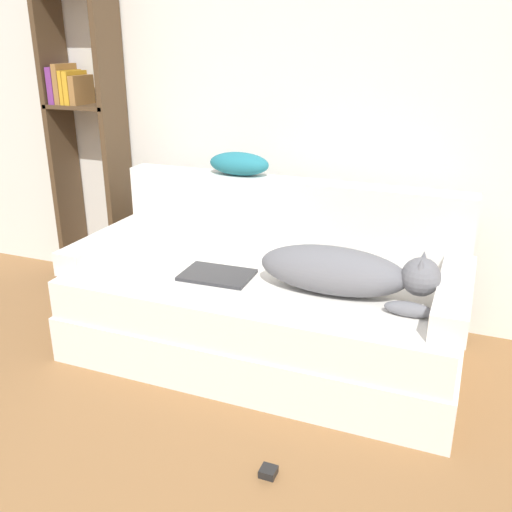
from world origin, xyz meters
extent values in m
cube|color=silver|center=(0.00, 2.57, 1.35)|extent=(7.48, 0.06, 2.70)
cube|color=silver|center=(0.20, 1.87, 0.12)|extent=(1.99, 0.94, 0.25)
cube|color=silver|center=(0.20, 1.86, 0.35)|extent=(1.95, 0.90, 0.20)
cube|color=silver|center=(0.20, 2.27, 0.66)|extent=(1.95, 0.15, 0.42)
cube|color=silver|center=(-0.71, 1.86, 0.51)|extent=(0.15, 0.75, 0.12)
cube|color=silver|center=(1.12, 1.86, 0.51)|extent=(0.15, 0.75, 0.12)
ellipsoid|color=slate|center=(0.57, 1.82, 0.56)|extent=(0.71, 0.27, 0.23)
sphere|color=slate|center=(0.97, 1.82, 0.59)|extent=(0.17, 0.17, 0.17)
cone|color=slate|center=(0.97, 1.77, 0.66)|extent=(0.06, 0.06, 0.08)
cone|color=slate|center=(0.97, 1.87, 0.66)|extent=(0.06, 0.06, 0.08)
ellipsoid|color=slate|center=(0.95, 1.70, 0.48)|extent=(0.21, 0.07, 0.07)
cube|color=#2D2D30|center=(-0.02, 1.79, 0.46)|extent=(0.36, 0.26, 0.02)
ellipsoid|color=teal|center=(-0.09, 2.26, 0.93)|extent=(0.35, 0.18, 0.13)
cube|color=#4C3823|center=(-1.42, 2.39, 0.96)|extent=(0.04, 0.26, 1.91)
cube|color=#4C3823|center=(-0.99, 2.39, 0.96)|extent=(0.04, 0.26, 1.91)
cube|color=#4C3823|center=(-1.20, 2.39, 1.19)|extent=(0.44, 0.26, 0.02)
cube|color=#753384|center=(-1.36, 2.37, 1.31)|extent=(0.04, 0.20, 0.22)
cube|color=olive|center=(-1.32, 2.37, 1.32)|extent=(0.04, 0.20, 0.24)
cube|color=gold|center=(-1.28, 2.37, 1.30)|extent=(0.03, 0.20, 0.20)
cube|color=gold|center=(-1.24, 2.37, 1.30)|extent=(0.04, 0.20, 0.20)
cube|color=olive|center=(-1.20, 2.37, 1.29)|extent=(0.04, 0.20, 0.17)
cube|color=black|center=(0.55, 1.04, 0.02)|extent=(0.06, 0.06, 0.03)
camera|label=1|loc=(1.16, -0.61, 1.58)|focal=40.00mm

